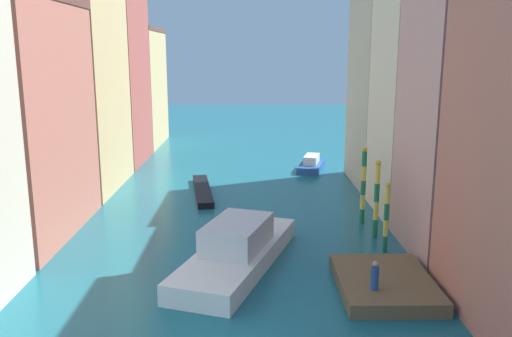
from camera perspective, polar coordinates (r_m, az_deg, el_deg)
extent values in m
plane|color=#196070|center=(43.34, -2.00, -2.72)|extent=(154.00, 154.00, 0.00)
cube|color=#C6705B|center=(35.52, -24.10, 4.51)|extent=(6.04, 11.93, 14.12)
cube|color=#DBB77A|center=(46.38, -18.70, 11.24)|extent=(6.04, 10.98, 21.77)
cube|color=#B25147|center=(56.87, -15.22, 10.01)|extent=(6.04, 10.21, 18.78)
cube|color=#DBB77A|center=(67.78, -12.77, 8.27)|extent=(6.04, 11.68, 13.67)
cube|color=brown|center=(67.70, -13.05, 14.24)|extent=(6.16, 11.92, 0.45)
cube|color=tan|center=(31.56, 21.96, 8.21)|extent=(6.04, 7.52, 18.89)
cube|color=beige|center=(38.80, 17.56, 7.75)|extent=(6.04, 7.54, 17.06)
cube|color=#BCB299|center=(46.93, 14.38, 9.06)|extent=(6.04, 9.25, 17.77)
cube|color=brown|center=(26.99, 13.57, -11.82)|extent=(4.44, 6.00, 0.67)
cylinder|color=#234C93|center=(25.22, 12.57, -11.35)|extent=(0.36, 0.36, 1.10)
sphere|color=tan|center=(24.96, 12.64, -9.91)|extent=(0.26, 0.26, 0.26)
cylinder|color=#197247|center=(31.73, 13.59, -7.83)|extent=(0.27, 0.27, 0.96)
cylinder|color=#E5D14C|center=(31.42, 13.68, -6.19)|extent=(0.27, 0.27, 0.96)
cylinder|color=#197247|center=(31.13, 13.77, -4.51)|extent=(0.27, 0.27, 0.96)
cylinder|color=#E5D14C|center=(30.87, 13.86, -2.80)|extent=(0.27, 0.27, 0.96)
sphere|color=gold|center=(30.73, 13.91, -1.73)|extent=(0.30, 0.30, 0.30)
cylinder|color=#197247|center=(33.99, 12.60, -6.25)|extent=(0.32, 0.32, 1.15)
cylinder|color=#E5D14C|center=(33.65, 12.69, -4.40)|extent=(0.32, 0.32, 1.15)
cylinder|color=#197247|center=(33.35, 12.78, -2.51)|extent=(0.32, 0.32, 1.15)
cylinder|color=#E5D14C|center=(33.08, 12.88, -0.59)|extent=(0.32, 0.32, 1.15)
sphere|color=gold|center=(32.94, 12.94, 0.60)|extent=(0.35, 0.35, 0.35)
cylinder|color=#197247|center=(36.67, 11.26, -4.96)|extent=(0.32, 0.32, 0.97)
cylinder|color=#E5D14C|center=(36.39, 11.32, -3.50)|extent=(0.32, 0.32, 0.97)
cylinder|color=#197247|center=(36.15, 11.38, -2.01)|extent=(0.32, 0.32, 0.97)
cylinder|color=#E5D14C|center=(35.92, 11.45, -0.50)|extent=(0.32, 0.32, 0.97)
cylinder|color=#197247|center=(35.72, 11.51, 1.02)|extent=(0.32, 0.32, 0.97)
sphere|color=gold|center=(35.61, 11.56, 2.00)|extent=(0.36, 0.36, 0.36)
cube|color=white|center=(29.02, -2.00, -9.33)|extent=(6.94, 11.86, 1.04)
cube|color=silver|center=(28.59, -2.02, -7.02)|extent=(4.04, 5.14, 1.44)
cube|color=black|center=(43.63, -5.73, -2.35)|extent=(2.53, 9.30, 0.48)
cube|color=#234C93|center=(52.50, 5.93, 0.24)|extent=(3.34, 5.75, 0.65)
cube|color=silver|center=(52.36, 5.95, 1.01)|extent=(1.91, 3.05, 0.78)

